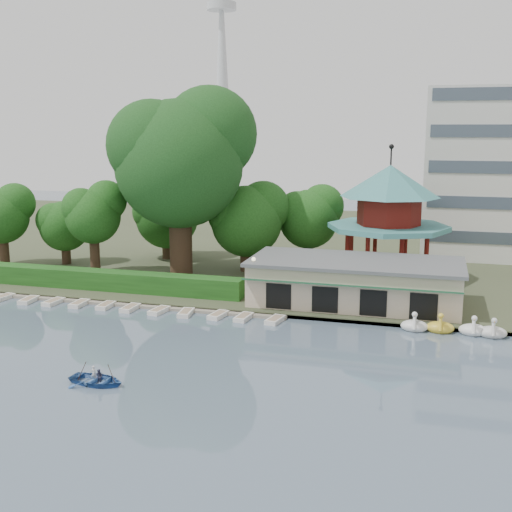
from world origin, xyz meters
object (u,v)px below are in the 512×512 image
at_px(pavilion, 389,211).
at_px(big_tree, 181,154).
at_px(rowboat_with_passengers, 97,376).
at_px(boathouse, 355,281).
at_px(dock, 106,302).

distance_m(pavilion, big_tree, 21.89).
height_order(big_tree, rowboat_with_passengers, big_tree).
relative_size(boathouse, pavilion, 1.38).
bearing_deg(pavilion, dock, -148.34).
height_order(dock, pavilion, pavilion).
distance_m(pavilion, rowboat_with_passengers, 36.07).
bearing_deg(rowboat_with_passengers, big_tree, 101.13).
xyz_separation_m(boathouse, pavilion, (2.00, 10.03, 5.11)).
xyz_separation_m(boathouse, rowboat_with_passengers, (-13.28, -21.90, -1.85)).
bearing_deg(big_tree, pavilion, 10.31).
relative_size(pavilion, rowboat_with_passengers, 2.52).
bearing_deg(boathouse, dock, -167.76).
relative_size(dock, pavilion, 2.52).
bearing_deg(dock, rowboat_with_passengers, -63.03).
distance_m(boathouse, big_tree, 22.54).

